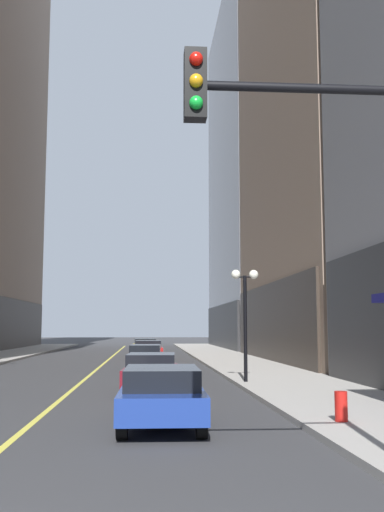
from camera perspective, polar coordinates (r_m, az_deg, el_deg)
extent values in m
plane|color=#38383A|center=(39.38, -8.15, -9.85)|extent=(200.00, 200.00, 0.00)
cube|color=#ADA8A0|center=(39.68, 4.00, -9.77)|extent=(4.50, 78.00, 0.15)
cube|color=#E5D64C|center=(39.37, -8.15, -9.85)|extent=(0.16, 70.00, 0.01)
cube|color=#332A23|center=(65.57, -15.94, -6.20)|extent=(0.50, 24.70, 5.00)
cube|color=#332A23|center=(39.54, 7.47, -6.23)|extent=(0.50, 22.80, 5.00)
cube|color=gray|center=(67.93, 8.21, 7.68)|extent=(13.00, 26.00, 38.01)
cube|color=#2C2C2E|center=(64.72, 2.89, -6.64)|extent=(0.50, 24.70, 4.56)
cube|color=navy|center=(14.03, -2.87, -13.27)|extent=(1.90, 4.54, 0.55)
cube|color=black|center=(13.76, -2.85, -11.41)|extent=(1.64, 2.55, 0.50)
cylinder|color=black|center=(15.65, -5.89, -13.58)|extent=(0.23, 0.64, 0.64)
cylinder|color=black|center=(15.66, 0.06, -13.61)|extent=(0.23, 0.64, 0.64)
cylinder|color=black|center=(12.52, -6.57, -15.30)|extent=(0.23, 0.64, 0.64)
cylinder|color=black|center=(12.54, 0.91, -15.33)|extent=(0.23, 0.64, 0.64)
cube|color=maroon|center=(21.17, -3.82, -11.05)|extent=(1.98, 4.34, 0.55)
cube|color=black|center=(20.93, -3.84, -9.80)|extent=(1.68, 2.46, 0.50)
cylinder|color=black|center=(22.72, -5.67, -11.43)|extent=(0.25, 0.65, 0.64)
cylinder|color=black|center=(22.67, -1.69, -11.47)|extent=(0.25, 0.65, 0.64)
cylinder|color=black|center=(19.76, -6.29, -12.14)|extent=(0.25, 0.65, 0.64)
cylinder|color=black|center=(19.69, -1.70, -12.19)|extent=(0.25, 0.65, 0.64)
cube|color=black|center=(31.85, -4.38, -9.59)|extent=(1.89, 4.71, 0.55)
cube|color=black|center=(31.60, -4.39, -8.75)|extent=(1.61, 2.66, 0.50)
cylinder|color=black|center=(33.53, -5.55, -9.90)|extent=(0.24, 0.65, 0.64)
cylinder|color=black|center=(33.47, -2.99, -9.93)|extent=(0.24, 0.65, 0.64)
cylinder|color=black|center=(30.29, -5.93, -10.24)|extent=(0.24, 0.65, 0.64)
cylinder|color=black|center=(30.23, -3.08, -10.27)|extent=(0.24, 0.65, 0.64)
cube|color=#B21919|center=(42.39, -4.14, -8.87)|extent=(1.95, 4.59, 0.55)
cube|color=black|center=(42.15, -4.13, -8.24)|extent=(1.71, 2.57, 0.50)
cylinder|color=black|center=(44.01, -5.27, -9.14)|extent=(0.22, 0.64, 0.64)
cylinder|color=black|center=(44.02, -3.05, -9.16)|extent=(0.22, 0.64, 0.64)
cylinder|color=black|center=(40.81, -5.33, -9.33)|extent=(0.22, 0.64, 0.64)
cylinder|color=black|center=(40.82, -2.93, -9.35)|extent=(0.22, 0.64, 0.64)
cube|color=yellow|center=(49.21, -4.45, -8.57)|extent=(2.05, 4.65, 0.55)
cube|color=black|center=(48.96, -4.44, -8.02)|extent=(1.73, 2.63, 0.50)
cylinder|color=black|center=(50.78, -5.45, -8.81)|extent=(0.25, 0.65, 0.64)
cylinder|color=black|center=(50.85, -3.63, -8.83)|extent=(0.25, 0.65, 0.64)
cylinder|color=black|center=(47.59, -5.34, -8.95)|extent=(0.25, 0.65, 0.64)
cylinder|color=black|center=(47.66, -3.40, -8.97)|extent=(0.25, 0.65, 0.64)
cylinder|color=black|center=(8.14, 12.02, 15.08)|extent=(3.20, 0.12, 0.12)
cube|color=black|center=(7.86, 0.30, 15.73)|extent=(0.28, 0.24, 0.90)
sphere|color=red|center=(7.85, 0.39, 18.01)|extent=(0.17, 0.17, 0.17)
sphere|color=orange|center=(7.73, 0.39, 16.12)|extent=(0.17, 0.17, 0.17)
sphere|color=green|center=(7.63, 0.39, 14.18)|extent=(0.17, 0.17, 0.17)
cylinder|color=black|center=(23.61, 5.02, -6.93)|extent=(0.14, 0.14, 4.20)
cylinder|color=black|center=(23.69, 4.97, -1.97)|extent=(0.80, 0.06, 0.06)
sphere|color=white|center=(23.65, 4.13, -1.73)|extent=(0.36, 0.36, 0.36)
sphere|color=white|center=(23.76, 5.80, -1.73)|extent=(0.36, 0.36, 0.36)
cylinder|color=red|center=(14.15, 13.82, -13.83)|extent=(0.28, 0.28, 0.80)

